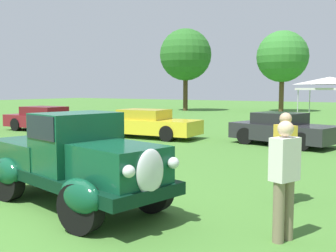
{
  "coord_description": "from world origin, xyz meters",
  "views": [
    {
      "loc": [
        5.26,
        -4.83,
        2.13
      ],
      "look_at": [
        0.43,
        2.73,
        1.28
      ],
      "focal_mm": 42.69,
      "sensor_mm": 36.0,
      "label": 1
    }
  ],
  "objects_px": {
    "canopy_tent_left_field": "(329,83)",
    "show_car_yellow": "(147,124)",
    "show_car_charcoal": "(282,129)",
    "spectator_by_row": "(285,155)",
    "show_car_burgundy": "(46,119)",
    "feature_pickup_truck": "(75,159)",
    "spectator_between_cars": "(284,177)"
  },
  "relations": [
    {
      "from": "canopy_tent_left_field",
      "to": "show_car_yellow",
      "type": "bearing_deg",
      "value": -128.57
    },
    {
      "from": "show_car_charcoal",
      "to": "spectator_by_row",
      "type": "relative_size",
      "value": 2.43
    },
    {
      "from": "show_car_burgundy",
      "to": "spectator_by_row",
      "type": "relative_size",
      "value": 2.73
    },
    {
      "from": "spectator_by_row",
      "to": "canopy_tent_left_field",
      "type": "height_order",
      "value": "canopy_tent_left_field"
    },
    {
      "from": "show_car_yellow",
      "to": "spectator_by_row",
      "type": "xyz_separation_m",
      "value": [
        7.95,
        -6.75,
        0.31
      ]
    },
    {
      "from": "feature_pickup_truck",
      "to": "spectator_between_cars",
      "type": "distance_m",
      "value": 3.7
    },
    {
      "from": "feature_pickup_truck",
      "to": "canopy_tent_left_field",
      "type": "relative_size",
      "value": 1.62
    },
    {
      "from": "show_car_yellow",
      "to": "spectator_by_row",
      "type": "distance_m",
      "value": 10.44
    },
    {
      "from": "feature_pickup_truck",
      "to": "show_car_charcoal",
      "type": "bearing_deg",
      "value": 85.02
    },
    {
      "from": "spectator_between_cars",
      "to": "spectator_by_row",
      "type": "distance_m",
      "value": 1.91
    },
    {
      "from": "feature_pickup_truck",
      "to": "show_car_charcoal",
      "type": "relative_size",
      "value": 1.08
    },
    {
      "from": "show_car_yellow",
      "to": "show_car_charcoal",
      "type": "xyz_separation_m",
      "value": [
        5.64,
        0.8,
        -0.0
      ]
    },
    {
      "from": "feature_pickup_truck",
      "to": "spectator_by_row",
      "type": "xyz_separation_m",
      "value": [
        3.16,
        2.18,
        0.05
      ]
    },
    {
      "from": "feature_pickup_truck",
      "to": "show_car_charcoal",
      "type": "distance_m",
      "value": 9.77
    },
    {
      "from": "feature_pickup_truck",
      "to": "show_car_yellow",
      "type": "xyz_separation_m",
      "value": [
        -4.79,
        8.93,
        -0.26
      ]
    },
    {
      "from": "show_car_yellow",
      "to": "show_car_charcoal",
      "type": "height_order",
      "value": "same"
    },
    {
      "from": "spectator_by_row",
      "to": "show_car_yellow",
      "type": "bearing_deg",
      "value": 139.66
    },
    {
      "from": "show_car_burgundy",
      "to": "canopy_tent_left_field",
      "type": "xyz_separation_m",
      "value": [
        11.82,
        8.06,
        1.82
      ]
    },
    {
      "from": "feature_pickup_truck",
      "to": "spectator_between_cars",
      "type": "xyz_separation_m",
      "value": [
        3.69,
        0.34,
        0.05
      ]
    },
    {
      "from": "show_car_yellow",
      "to": "canopy_tent_left_field",
      "type": "distance_m",
      "value": 9.8
    },
    {
      "from": "feature_pickup_truck",
      "to": "canopy_tent_left_field",
      "type": "bearing_deg",
      "value": 85.81
    },
    {
      "from": "feature_pickup_truck",
      "to": "spectator_by_row",
      "type": "bearing_deg",
      "value": 34.6
    },
    {
      "from": "show_car_burgundy",
      "to": "feature_pickup_truck",
      "type": "bearing_deg",
      "value": -38.34
    },
    {
      "from": "feature_pickup_truck",
      "to": "spectator_by_row",
      "type": "distance_m",
      "value": 3.83
    },
    {
      "from": "show_car_charcoal",
      "to": "spectator_between_cars",
      "type": "xyz_separation_m",
      "value": [
        2.84,
        -9.39,
        0.32
      ]
    },
    {
      "from": "show_car_charcoal",
      "to": "show_car_yellow",
      "type": "bearing_deg",
      "value": -171.9
    },
    {
      "from": "canopy_tent_left_field",
      "to": "feature_pickup_truck",
      "type": "bearing_deg",
      "value": -94.19
    },
    {
      "from": "spectator_between_cars",
      "to": "show_car_charcoal",
      "type": "bearing_deg",
      "value": 106.83
    },
    {
      "from": "show_car_burgundy",
      "to": "show_car_yellow",
      "type": "bearing_deg",
      "value": 5.22
    },
    {
      "from": "show_car_yellow",
      "to": "show_car_burgundy",
      "type": "bearing_deg",
      "value": -174.78
    },
    {
      "from": "show_car_burgundy",
      "to": "show_car_charcoal",
      "type": "distance_m",
      "value": 11.54
    },
    {
      "from": "show_car_burgundy",
      "to": "spectator_by_row",
      "type": "bearing_deg",
      "value": -24.31
    }
  ]
}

